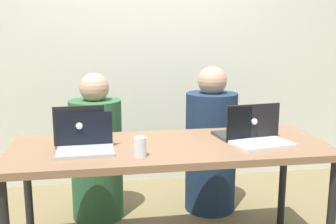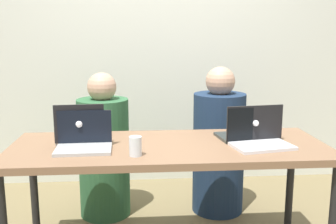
# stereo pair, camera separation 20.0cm
# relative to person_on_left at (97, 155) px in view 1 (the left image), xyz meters

# --- Properties ---
(back_wall) EXTENTS (4.78, 0.10, 2.54)m
(back_wall) POSITION_rel_person_on_left_xyz_m (0.44, 0.75, 0.79)
(back_wall) COLOR silver
(back_wall) RESTS_ON ground
(desk) EXTENTS (1.84, 0.71, 0.73)m
(desk) POSITION_rel_person_on_left_xyz_m (0.44, -0.67, 0.18)
(desk) COLOR #846044
(desk) RESTS_ON ground
(person_on_left) EXTENTS (0.41, 0.41, 1.09)m
(person_on_left) POSITION_rel_person_on_left_xyz_m (0.00, 0.00, 0.00)
(person_on_left) COLOR #2D5F39
(person_on_left) RESTS_ON ground
(person_on_right) EXTENTS (0.44, 0.44, 1.13)m
(person_on_right) POSITION_rel_person_on_left_xyz_m (0.87, 0.00, 0.02)
(person_on_right) COLOR #1C304C
(person_on_right) RESTS_ON ground
(laptop_back_left) EXTENTS (0.30, 0.29, 0.24)m
(laptop_back_left) POSITION_rel_person_on_left_xyz_m (-0.08, -0.56, 0.30)
(laptop_back_left) COLOR silver
(laptop_back_left) RESTS_ON desk
(laptop_front_left) EXTENTS (0.31, 0.25, 0.21)m
(laptop_front_left) POSITION_rel_person_on_left_xyz_m (-0.04, -0.72, 0.29)
(laptop_front_left) COLOR #B4B7B5
(laptop_front_left) RESTS_ON desk
(laptop_back_right) EXTENTS (0.38, 0.28, 0.22)m
(laptop_back_right) POSITION_rel_person_on_left_xyz_m (0.93, -0.59, 0.29)
(laptop_back_right) COLOR #333935
(laptop_back_right) RESTS_ON desk
(laptop_front_right) EXTENTS (0.37, 0.28, 0.21)m
(laptop_front_right) POSITION_rel_person_on_left_xyz_m (0.95, -0.73, 0.29)
(laptop_front_right) COLOR silver
(laptop_front_right) RESTS_ON desk
(water_glass_left) EXTENTS (0.07, 0.07, 0.10)m
(water_glass_left) POSITION_rel_person_on_left_xyz_m (0.24, -0.87, 0.29)
(water_glass_left) COLOR white
(water_glass_left) RESTS_ON desk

